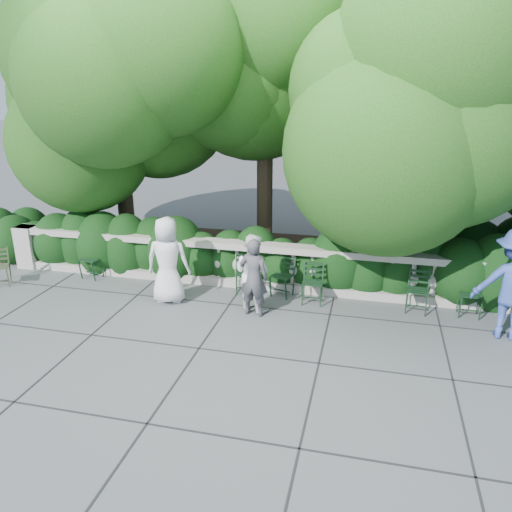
% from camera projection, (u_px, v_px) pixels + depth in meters
% --- Properties ---
extents(ground, '(90.00, 90.00, 0.00)m').
position_uv_depth(ground, '(243.00, 325.00, 9.12)').
color(ground, '#4D5154').
rests_on(ground, ground).
extents(balustrade, '(12.00, 0.44, 1.00)m').
position_uv_depth(balustrade, '(265.00, 267.00, 10.62)').
color(balustrade, '#9E998E').
rests_on(balustrade, ground).
extents(shrub_hedge, '(15.00, 2.60, 1.70)m').
position_uv_depth(shrub_hedge, '(276.00, 269.00, 11.88)').
color(shrub_hedge, black).
rests_on(shrub_hedge, ground).
extents(tree_canopy, '(15.04, 6.52, 6.78)m').
position_uv_depth(tree_canopy, '(311.00, 94.00, 10.60)').
color(tree_canopy, '#3F3023').
rests_on(tree_canopy, ground).
extents(chair_a, '(0.51, 0.54, 0.84)m').
position_uv_depth(chair_a, '(89.00, 280.00, 11.21)').
color(chair_a, black).
rests_on(chair_a, ground).
extents(chair_b, '(0.54, 0.57, 0.84)m').
position_uv_depth(chair_b, '(245.00, 295.00, 10.39)').
color(chair_b, black).
rests_on(chair_b, ground).
extents(chair_c, '(0.46, 0.50, 0.84)m').
position_uv_depth(chair_c, '(311.00, 306.00, 9.89)').
color(chair_c, black).
rests_on(chair_c, ground).
extents(chair_d, '(0.56, 0.59, 0.84)m').
position_uv_depth(chair_d, '(279.00, 298.00, 10.26)').
color(chair_d, black).
rests_on(chair_d, ground).
extents(chair_e, '(0.44, 0.48, 0.84)m').
position_uv_depth(chair_e, '(469.00, 319.00, 9.35)').
color(chair_e, black).
rests_on(chair_e, ground).
extents(chair_f, '(0.50, 0.53, 0.84)m').
position_uv_depth(chair_f, '(415.00, 315.00, 9.52)').
color(chair_f, black).
rests_on(chair_f, ground).
extents(chair_weathered, '(0.62, 0.64, 0.84)m').
position_uv_depth(chair_weathered, '(1.00, 288.00, 10.75)').
color(chair_weathered, black).
rests_on(chair_weathered, ground).
extents(person_businessman, '(0.92, 0.66, 1.76)m').
position_uv_depth(person_businessman, '(168.00, 260.00, 9.84)').
color(person_businessman, white).
rests_on(person_businessman, ground).
extents(person_woman_grey, '(0.58, 0.41, 1.51)m').
position_uv_depth(person_woman_grey, '(254.00, 277.00, 9.30)').
color(person_woman_grey, '#444449').
rests_on(person_woman_grey, ground).
extents(person_casual_man, '(0.90, 0.81, 1.52)m').
position_uv_depth(person_casual_man, '(252.00, 272.00, 9.54)').
color(person_casual_man, white).
rests_on(person_casual_man, ground).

